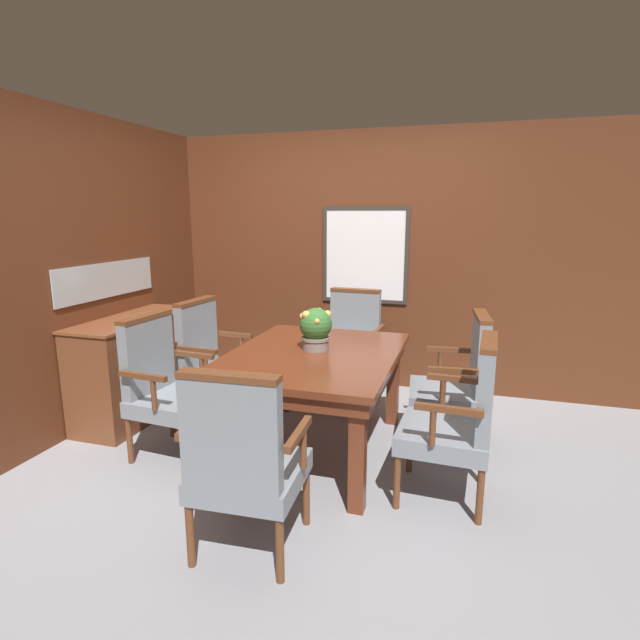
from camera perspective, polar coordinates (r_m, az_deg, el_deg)
ground_plane at (r=3.65m, az=-2.19°, el=-15.42°), size 14.00×14.00×0.00m
wall_back at (r=4.91m, az=4.34°, el=6.70°), size 7.20×0.08×2.45m
wall_left at (r=4.24m, az=-26.55°, el=4.60°), size 0.08×7.20×2.45m
dining_table at (r=3.51m, az=-0.72°, el=-5.23°), size 1.14×1.51×0.74m
chair_left_near at (r=3.68m, az=-17.29°, el=-6.97°), size 0.56×0.59×1.00m
chair_left_far at (r=4.21m, az=-12.26°, el=-4.30°), size 0.56×0.59×1.00m
chair_head_near at (r=2.53m, az=-8.75°, el=-15.51°), size 0.59×0.55×1.00m
chair_head_far at (r=4.63m, az=3.58°, el=-2.53°), size 0.58×0.54×1.00m
chair_right_near at (r=3.08m, az=15.66°, el=-10.66°), size 0.54×0.58×1.00m
chair_right_far at (r=3.74m, az=15.58°, el=-6.54°), size 0.57×0.60×1.00m
potted_plant at (r=3.52m, az=-0.50°, el=-0.91°), size 0.23×0.23×0.30m
sideboard_cabinet at (r=4.48m, az=-20.18°, el=-5.02°), size 0.48×1.21×0.84m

